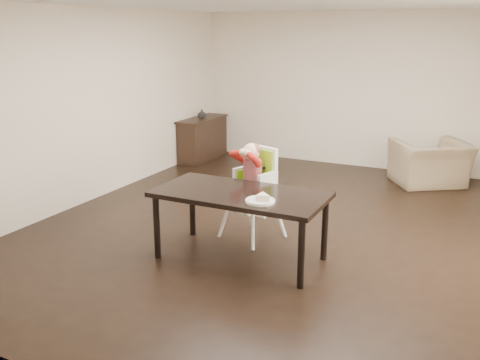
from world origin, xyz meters
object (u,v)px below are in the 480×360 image
Objects in this scene: sideboard at (203,139)px; high_chair at (254,171)px; armchair at (430,156)px; dining_table at (240,199)px.

high_chair is at bearing -51.46° from sideboard.
high_chair is 4.02m from sideboard.
armchair is 4.08m from sideboard.
dining_table is at bearing 35.95° from armchair.
sideboard is at bearing -32.12° from armchair.
dining_table is 1.57× the size of high_chair.
armchair is at bearing 69.47° from dining_table.
high_chair is 0.91× the size of sideboard.
high_chair is 1.07× the size of armchair.
high_chair reaches higher than sideboard.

